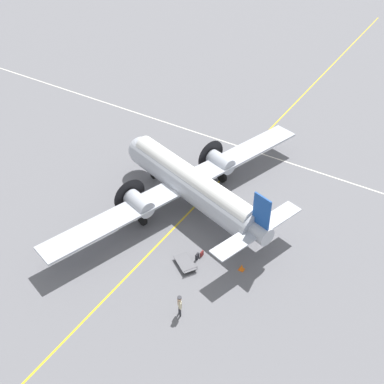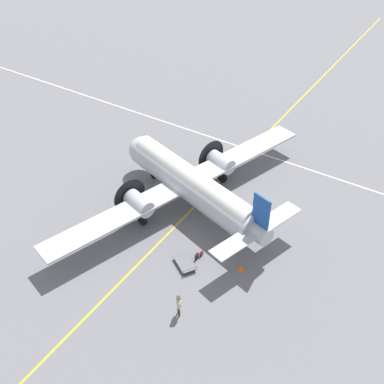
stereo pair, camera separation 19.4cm
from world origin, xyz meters
The scene contains 9 objects.
ground_plane centered at (0.00, 0.00, 0.00)m, with size 300.00×300.00×0.00m, color slate.
apron_line_eastwest centered at (0.00, 0.15, 0.00)m, with size 120.00×0.16×0.01m.
apron_line_northsouth centered at (-11.12, 0.00, 0.00)m, with size 0.16×120.00×0.01m.
airliner_main centered at (-0.13, -0.44, 2.59)m, with size 26.90×17.62×6.02m.
crew_foreground centered at (10.34, 5.50, 1.17)m, with size 0.44×0.51×1.86m.
suitcase_near_door centered at (4.62, 3.83, 0.22)m, with size 0.37×0.13×0.47m.
suitcase_upright_spare centered at (5.10, 3.71, 0.27)m, with size 0.39×0.16×0.57m.
baggage_cart centered at (6.21, 3.29, 0.28)m, with size 2.07×2.34×0.56m.
traffic_cone centered at (4.28, 7.21, 0.26)m, with size 0.43×0.43×0.56m.
Camera 2 is at (27.69, 17.67, 27.70)m, focal length 45.00 mm.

